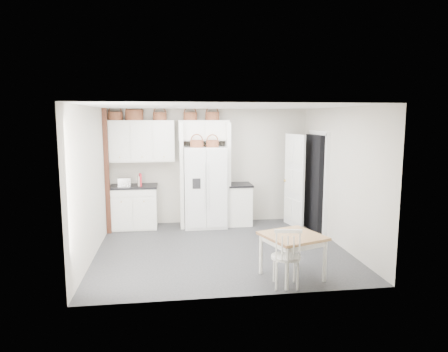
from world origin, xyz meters
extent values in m
plane|color=#222327|center=(0.00, 0.00, 0.00)|extent=(4.50, 4.50, 0.00)
plane|color=white|center=(0.00, 0.00, 2.60)|extent=(4.50, 4.50, 0.00)
plane|color=#B8AD9C|center=(0.00, 2.00, 1.30)|extent=(4.50, 0.00, 4.50)
plane|color=#B8AD9C|center=(-2.25, 0.00, 1.30)|extent=(0.00, 4.00, 4.00)
plane|color=#B8AD9C|center=(2.25, 0.00, 1.30)|extent=(0.00, 4.00, 4.00)
cube|color=white|center=(-0.15, 1.63, 0.89)|extent=(0.92, 0.74, 1.78)
cube|color=white|center=(-1.70, 1.70, 0.45)|extent=(0.98, 0.62, 0.90)
cube|color=white|center=(0.64, 1.70, 0.44)|extent=(0.50, 0.60, 0.89)
cube|color=brown|center=(0.90, -1.45, 0.33)|extent=(1.02, 1.02, 0.67)
cube|color=white|center=(0.71, -1.75, 0.44)|extent=(0.48, 0.45, 0.87)
cube|color=black|center=(-1.70, 1.70, 0.93)|extent=(1.02, 0.66, 0.04)
cube|color=black|center=(0.64, 1.70, 0.91)|extent=(0.54, 0.64, 0.04)
cube|color=silver|center=(-1.89, 1.59, 1.04)|extent=(0.28, 0.18, 0.18)
cube|color=red|center=(-1.55, 1.62, 1.08)|extent=(0.07, 0.18, 0.27)
cube|color=beige|center=(-1.59, 1.62, 1.05)|extent=(0.06, 0.14, 0.21)
cylinder|color=#562B16|center=(-2.05, 1.83, 2.44)|extent=(0.31, 0.31, 0.18)
cylinder|color=#562B16|center=(-1.65, 1.83, 2.46)|extent=(0.38, 0.38, 0.22)
cylinder|color=#562B16|center=(-1.11, 1.83, 2.43)|extent=(0.29, 0.29, 0.17)
cylinder|color=#562B16|center=(-0.45, 1.83, 2.43)|extent=(0.30, 0.30, 0.17)
cylinder|color=#562B16|center=(0.04, 1.83, 2.44)|extent=(0.31, 0.31, 0.18)
cylinder|color=#562B16|center=(-0.33, 1.53, 1.85)|extent=(0.29, 0.29, 0.15)
cylinder|color=#562B16|center=(0.01, 1.53, 1.85)|extent=(0.27, 0.27, 0.15)
cube|color=white|center=(-1.50, 1.83, 1.90)|extent=(1.40, 0.34, 0.90)
cube|color=white|center=(-0.15, 1.83, 2.12)|extent=(1.12, 0.34, 0.45)
cube|color=white|center=(-0.66, 1.70, 1.15)|extent=(0.08, 0.60, 2.30)
cube|color=white|center=(0.36, 1.70, 1.15)|extent=(0.08, 0.60, 2.30)
cube|color=black|center=(-2.20, 1.35, 1.30)|extent=(0.09, 0.09, 2.60)
cube|color=black|center=(2.16, 1.00, 1.02)|extent=(0.18, 0.85, 2.05)
cube|color=white|center=(1.80, 1.33, 1.02)|extent=(0.21, 0.79, 2.05)
camera|label=1|loc=(-0.91, -7.04, 2.41)|focal=32.00mm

